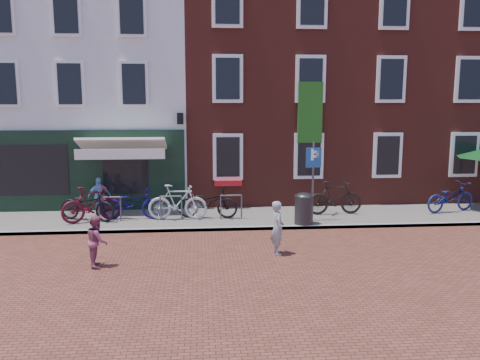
{
  "coord_description": "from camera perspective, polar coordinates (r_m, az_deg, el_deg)",
  "views": [
    {
      "loc": [
        -0.52,
        -14.92,
        4.03
      ],
      "look_at": [
        0.71,
        0.16,
        1.59
      ],
      "focal_mm": 36.87,
      "sensor_mm": 36.0,
      "label": 1
    }
  ],
  "objects": [
    {
      "name": "ground",
      "position": [
        15.46,
        -2.61,
        -5.94
      ],
      "size": [
        80.0,
        80.0,
        0.0
      ],
      "primitive_type": "plane",
      "color": "brown"
    },
    {
      "name": "building_brick_right",
      "position": [
        23.53,
        16.88,
        11.16
      ],
      "size": [
        6.0,
        8.0,
        10.0
      ],
      "primitive_type": "cube",
      "color": "maroon",
      "rests_on": "ground"
    },
    {
      "name": "bicycle_1",
      "position": [
        16.82,
        -16.78,
        -2.67
      ],
      "size": [
        2.01,
        1.35,
        1.18
      ],
      "primitive_type": "imported",
      "rotation": [
        0.0,
        0.0,
        2.02
      ],
      "color": "#500A1A",
      "rests_on": "sidewalk"
    },
    {
      "name": "woman",
      "position": [
        13.07,
        4.36,
        -5.53
      ],
      "size": [
        0.4,
        0.56,
        1.44
      ],
      "primitive_type": "imported",
      "rotation": [
        0.0,
        0.0,
        1.68
      ],
      "color": "gray",
      "rests_on": "ground"
    },
    {
      "name": "building_stucco",
      "position": [
        22.37,
        -16.49,
        10.01
      ],
      "size": [
        8.0,
        8.0,
        9.0
      ],
      "primitive_type": "cube",
      "color": "silver",
      "rests_on": "ground"
    },
    {
      "name": "building_brick_mid",
      "position": [
        22.08,
        1.92,
        11.69
      ],
      "size": [
        6.0,
        8.0,
        10.0
      ],
      "primitive_type": "cube",
      "color": "maroon",
      "rests_on": "ground"
    },
    {
      "name": "bicycle_6",
      "position": [
        19.08,
        23.17,
        -1.83
      ],
      "size": [
        2.14,
        1.25,
        1.06
      ],
      "primitive_type": "imported",
      "rotation": [
        0.0,
        0.0,
        1.86
      ],
      "color": "navy",
      "rests_on": "sidewalk"
    },
    {
      "name": "cafe_person",
      "position": [
        17.73,
        -15.96,
        -1.82
      ],
      "size": [
        0.81,
        0.44,
        1.31
      ],
      "primitive_type": "imported",
      "rotation": [
        0.0,
        0.0,
        3.3
      ],
      "color": "#88AEDC",
      "rests_on": "sidewalk"
    },
    {
      "name": "litter_bin",
      "position": [
        15.93,
        7.41,
        -3.09
      ],
      "size": [
        0.6,
        0.6,
        1.09
      ],
      "color": "#2E2E30",
      "rests_on": "sidewalk"
    },
    {
      "name": "bicycle_5",
      "position": [
        17.45,
        10.91,
        -2.02
      ],
      "size": [
        1.99,
        0.66,
        1.18
      ],
      "primitive_type": "imported",
      "rotation": [
        0.0,
        0.0,
        1.62
      ],
      "color": "black",
      "rests_on": "sidewalk"
    },
    {
      "name": "parking_sign",
      "position": [
        16.24,
        8.47,
        1.21
      ],
      "size": [
        0.5,
        0.08,
        2.62
      ],
      "color": "#4C4C4F",
      "rests_on": "sidewalk"
    },
    {
      "name": "boy",
      "position": [
        12.64,
        -16.2,
        -6.78
      ],
      "size": [
        0.58,
        0.69,
        1.27
      ],
      "primitive_type": "imported",
      "rotation": [
        0.0,
        0.0,
        1.74
      ],
      "color": "#92425C",
      "rests_on": "ground"
    },
    {
      "name": "bicycle_4",
      "position": [
        16.67,
        -3.78,
        -2.6
      ],
      "size": [
        2.1,
        0.98,
        1.06
      ],
      "primitive_type": "imported",
      "rotation": [
        0.0,
        0.0,
        1.43
      ],
      "color": "black",
      "rests_on": "sidewalk"
    },
    {
      "name": "sidewalk",
      "position": [
        16.96,
        0.59,
        -4.39
      ],
      "size": [
        24.0,
        3.0,
        0.1
      ],
      "primitive_type": "cube",
      "color": "slate",
      "rests_on": "ground"
    },
    {
      "name": "bicycle_2",
      "position": [
        16.89,
        -12.39,
        -2.65
      ],
      "size": [
        2.06,
        0.8,
        1.06
      ],
      "primitive_type": "imported",
      "rotation": [
        0.0,
        0.0,
        1.52
      ],
      "color": "#130A54",
      "rests_on": "sidewalk"
    },
    {
      "name": "bicycle_3",
      "position": [
        16.54,
        -7.23,
        -2.55
      ],
      "size": [
        1.99,
        0.64,
        1.18
      ],
      "primitive_type": "imported",
      "rotation": [
        0.0,
        0.0,
        1.53
      ],
      "color": "silver",
      "rests_on": "sidewalk"
    },
    {
      "name": "bicycle_0",
      "position": [
        17.04,
        -17.28,
        -2.75
      ],
      "size": [
        2.14,
        1.39,
        1.06
      ],
      "primitive_type": "imported",
      "rotation": [
        0.0,
        0.0,
        1.2
      ],
      "color": "black",
      "rests_on": "sidewalk"
    }
  ]
}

